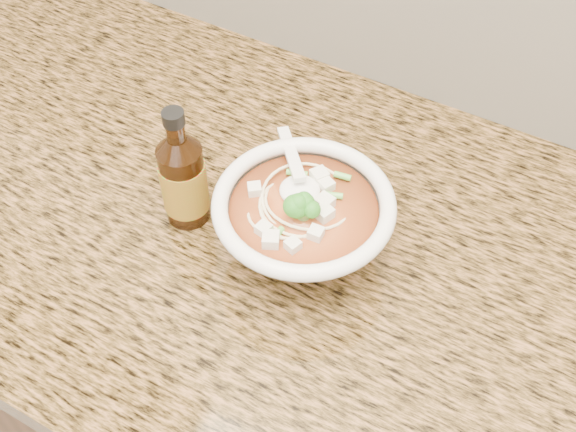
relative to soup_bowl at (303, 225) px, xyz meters
The scene contains 4 objects.
cabinet 0.53m from the soup_bowl, 14.91° to the left, with size 4.00×0.65×0.86m, color #331E0F.
counter_slab 0.11m from the soup_bowl, 14.91° to the left, with size 4.00×0.68×0.04m, color brown.
soup_bowl is the anchor object (origin of this frame).
hot_sauce_bottle 0.15m from the soup_bowl, behind, with size 0.07×0.07×0.17m.
Camera 1 is at (0.15, 1.19, 1.58)m, focal length 45.00 mm.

